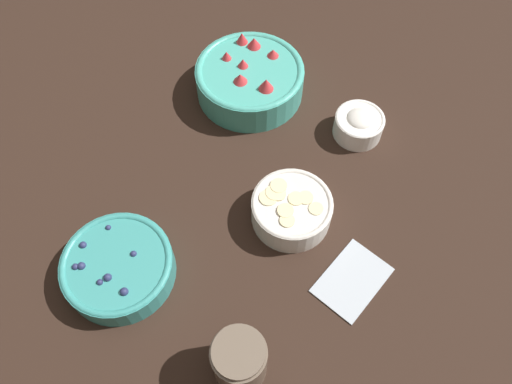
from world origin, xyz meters
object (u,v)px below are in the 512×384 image
object	(u,v)px
bowl_bananas	(291,209)
bowl_cream	(359,124)
jar_chocolate	(239,361)
bowl_blueberries	(118,267)
bowl_strawberries	(250,78)

from	to	relation	value
bowl_bananas	bowl_cream	xyz separation A→B (m)	(0.24, -0.04, -0.00)
jar_chocolate	bowl_blueberries	bearing A→B (deg)	80.00
bowl_blueberries	bowl_bananas	bearing A→B (deg)	-42.47
bowl_blueberries	jar_chocolate	size ratio (longest dim) A/B	1.74
bowl_bananas	jar_chocolate	xyz separation A→B (m)	(-0.28, -0.04, 0.02)
bowl_blueberries	bowl_bananas	distance (m)	0.32
bowl_strawberries	bowl_cream	world-z (taller)	bowl_strawberries
bowl_blueberries	bowl_bananas	size ratio (longest dim) A/B	1.30
bowl_cream	jar_chocolate	distance (m)	0.52
bowl_strawberries	bowl_blueberries	world-z (taller)	bowl_strawberries
bowl_strawberries	bowl_cream	distance (m)	0.25
bowl_bananas	bowl_strawberries	bearing A→B (deg)	41.15
bowl_strawberries	jar_chocolate	bearing A→B (deg)	-153.98
bowl_strawberries	bowl_bananas	xyz separation A→B (m)	(-0.24, -0.21, -0.01)
bowl_blueberries	bowl_bananas	world-z (taller)	bowl_bananas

